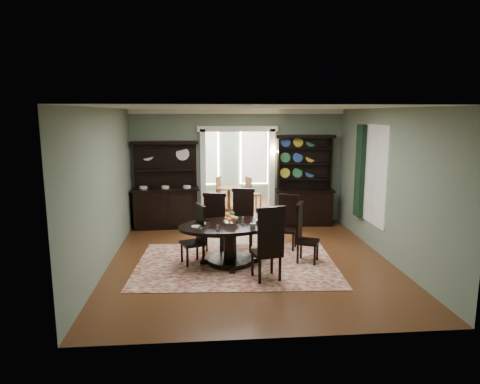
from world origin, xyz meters
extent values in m
cube|color=#592E17|center=(0.00, 0.00, -0.01)|extent=(5.50, 6.00, 0.01)
cube|color=silver|center=(0.00, 0.00, 3.00)|extent=(5.50, 6.00, 0.01)
cube|color=slate|center=(-2.75, 0.00, 1.50)|extent=(0.01, 6.00, 3.00)
cube|color=slate|center=(2.75, 0.00, 1.50)|extent=(0.01, 6.00, 3.00)
cube|color=slate|center=(0.00, -3.00, 1.50)|extent=(5.50, 0.01, 3.00)
cube|color=slate|center=(-1.83, 3.00, 1.50)|extent=(1.85, 0.01, 3.00)
cube|color=slate|center=(1.83, 3.00, 1.50)|extent=(1.85, 0.01, 3.00)
cube|color=slate|center=(0.00, 3.00, 2.75)|extent=(1.80, 0.01, 0.50)
cube|color=white|center=(0.00, 2.95, 2.94)|extent=(5.50, 0.10, 0.12)
cube|color=#592E17|center=(0.00, 4.75, -0.01)|extent=(3.50, 3.50, 0.01)
cube|color=silver|center=(0.00, 4.75, 3.00)|extent=(3.50, 3.50, 0.01)
cube|color=slate|center=(-1.75, 4.75, 1.50)|extent=(0.01, 3.50, 3.00)
cube|color=slate|center=(1.75, 4.75, 1.50)|extent=(0.01, 3.50, 3.00)
cube|color=slate|center=(0.00, 6.50, 1.50)|extent=(3.50, 0.01, 3.00)
cube|color=white|center=(-0.85, 6.45, 1.55)|extent=(1.05, 0.06, 2.20)
cube|color=white|center=(0.85, 6.45, 1.55)|extent=(1.05, 0.06, 2.20)
cube|color=white|center=(-0.90, 3.00, 1.25)|extent=(0.14, 0.25, 2.50)
cube|color=white|center=(0.90, 3.00, 1.25)|extent=(0.14, 0.25, 2.50)
cube|color=white|center=(0.00, 3.00, 2.50)|extent=(2.08, 0.25, 0.14)
cube|color=white|center=(2.74, 0.60, 1.60)|extent=(0.02, 1.10, 2.00)
cube|color=white|center=(2.73, 0.60, 1.60)|extent=(0.01, 1.22, 2.12)
cube|color=#16321C|center=(2.65, 1.28, 1.60)|extent=(0.10, 0.35, 2.10)
cube|color=#B38B2F|center=(0.95, 2.92, 1.85)|extent=(0.08, 0.05, 0.18)
sphere|color=#FFD88C|center=(0.85, 2.77, 1.93)|extent=(0.07, 0.07, 0.07)
sphere|color=#FFD88C|center=(1.05, 2.77, 1.93)|extent=(0.07, 0.07, 0.07)
cube|color=maroon|center=(-0.29, -0.20, 0.01)|extent=(3.98, 2.86, 0.01)
ellipsoid|color=black|center=(-0.40, -0.13, 0.76)|extent=(2.23, 1.67, 0.05)
cylinder|color=black|center=(-0.40, -0.13, 0.73)|extent=(2.21, 2.21, 0.03)
cylinder|color=black|center=(-0.40, -0.13, 0.40)|extent=(0.25, 0.25, 0.70)
cylinder|color=black|center=(-0.40, -0.13, 0.05)|extent=(0.89, 0.89, 0.11)
cylinder|color=silver|center=(-0.40, -0.13, 0.82)|extent=(0.28, 0.28, 0.05)
cube|color=black|center=(-0.71, 0.45, 0.45)|extent=(0.51, 0.50, 0.06)
cube|color=black|center=(-0.67, 0.64, 0.84)|extent=(0.45, 0.12, 0.76)
cube|color=black|center=(-0.67, 0.64, 1.23)|extent=(0.49, 0.15, 0.08)
cylinder|color=black|center=(-0.91, 0.31, 0.22)|extent=(0.05, 0.05, 0.45)
cylinder|color=black|center=(-0.57, 0.25, 0.22)|extent=(0.05, 0.05, 0.45)
cylinder|color=black|center=(-0.85, 0.65, 0.22)|extent=(0.05, 0.05, 0.45)
cylinder|color=black|center=(-0.51, 0.59, 0.22)|extent=(0.05, 0.05, 0.45)
cube|color=black|center=(-0.08, 0.77, 0.46)|extent=(0.53, 0.52, 0.06)
cube|color=black|center=(-0.04, 0.96, 0.86)|extent=(0.46, 0.13, 0.78)
cube|color=black|center=(-0.04, 0.96, 1.26)|extent=(0.50, 0.16, 0.08)
cylinder|color=black|center=(-0.29, 0.62, 0.23)|extent=(0.05, 0.05, 0.46)
cylinder|color=black|center=(0.07, 0.56, 0.23)|extent=(0.05, 0.05, 0.46)
cylinder|color=black|center=(-0.22, 0.98, 0.23)|extent=(0.05, 0.05, 0.46)
cylinder|color=black|center=(0.13, 0.91, 0.23)|extent=(0.05, 0.05, 0.46)
cube|color=black|center=(0.88, 0.68, 0.41)|extent=(0.53, 0.52, 0.05)
cube|color=black|center=(0.94, 0.85, 0.78)|extent=(0.40, 0.19, 0.70)
cube|color=black|center=(0.94, 0.85, 1.14)|extent=(0.44, 0.22, 0.07)
cylinder|color=black|center=(0.67, 0.59, 0.21)|extent=(0.05, 0.05, 0.41)
cylinder|color=black|center=(0.97, 0.47, 0.21)|extent=(0.05, 0.05, 0.41)
cylinder|color=black|center=(0.79, 0.89, 0.21)|extent=(0.05, 0.05, 0.41)
cylinder|color=black|center=(1.09, 0.77, 0.21)|extent=(0.05, 0.05, 0.41)
cube|color=black|center=(-1.13, -0.08, 0.41)|extent=(0.52, 0.53, 0.05)
cube|color=black|center=(-0.97, -0.01, 0.77)|extent=(0.19, 0.40, 0.70)
cube|color=black|center=(-0.97, -0.01, 1.13)|extent=(0.22, 0.44, 0.07)
cylinder|color=black|center=(-1.34, 0.01, 0.21)|extent=(0.04, 0.04, 0.41)
cylinder|color=black|center=(-1.22, -0.29, 0.21)|extent=(0.04, 0.04, 0.41)
cylinder|color=black|center=(-1.04, 0.13, 0.21)|extent=(0.04, 0.04, 0.41)
cylinder|color=black|center=(-0.92, -0.17, 0.21)|extent=(0.04, 0.04, 0.41)
cube|color=black|center=(1.12, -0.19, 0.42)|extent=(0.54, 0.55, 0.05)
cube|color=black|center=(0.96, -0.12, 0.78)|extent=(0.21, 0.40, 0.71)
cube|color=black|center=(0.96, -0.12, 1.15)|extent=(0.24, 0.44, 0.07)
cylinder|color=black|center=(1.21, -0.41, 0.21)|extent=(0.05, 0.05, 0.42)
cylinder|color=black|center=(1.34, -0.11, 0.21)|extent=(0.05, 0.05, 0.42)
cylinder|color=black|center=(0.91, -0.27, 0.21)|extent=(0.05, 0.05, 0.42)
cylinder|color=black|center=(1.04, 0.03, 0.21)|extent=(0.05, 0.05, 0.42)
cube|color=black|center=(0.18, -0.97, 0.48)|extent=(0.57, 0.55, 0.06)
cube|color=black|center=(0.23, -1.18, 0.90)|extent=(0.48, 0.16, 0.81)
cube|color=black|center=(0.23, -1.18, 1.31)|extent=(0.52, 0.19, 0.08)
cylinder|color=black|center=(0.32, -0.75, 0.24)|extent=(0.05, 0.05, 0.48)
cylinder|color=black|center=(-0.04, -0.83, 0.24)|extent=(0.05, 0.05, 0.48)
cylinder|color=black|center=(0.40, -1.11, 0.24)|extent=(0.05, 0.05, 0.48)
cylinder|color=black|center=(0.04, -1.20, 0.24)|extent=(0.05, 0.05, 0.48)
cube|color=black|center=(-1.86, 2.70, 0.49)|extent=(1.61, 0.63, 0.99)
cube|color=black|center=(-1.86, 2.70, 1.01)|extent=(1.71, 0.69, 0.05)
cube|color=black|center=(-1.86, 2.92, 1.60)|extent=(1.58, 0.17, 1.16)
cube|color=black|center=(-1.86, 2.82, 1.48)|extent=(1.54, 0.36, 0.04)
cube|color=black|center=(-1.86, 2.80, 2.17)|extent=(1.69, 0.44, 0.08)
cube|color=black|center=(1.74, 2.70, 0.45)|extent=(1.45, 0.63, 0.90)
cube|color=black|center=(1.74, 2.70, 0.91)|extent=(1.55, 0.69, 0.04)
cube|color=black|center=(1.74, 2.90, 1.61)|extent=(1.40, 0.19, 1.37)
cube|color=black|center=(1.06, 2.80, 1.61)|extent=(0.07, 0.26, 1.41)
cube|color=black|center=(2.42, 2.80, 1.61)|extent=(0.07, 0.26, 1.41)
cube|color=black|center=(1.74, 2.78, 2.31)|extent=(1.53, 0.46, 0.08)
cube|color=black|center=(1.74, 2.80, 1.20)|extent=(1.42, 0.39, 0.03)
cube|color=black|center=(1.74, 2.80, 1.61)|extent=(1.42, 0.39, 0.03)
cube|color=black|center=(1.74, 2.80, 2.01)|extent=(1.42, 0.39, 0.03)
cylinder|color=#562C18|center=(-0.14, 4.58, 0.69)|extent=(0.76, 0.76, 0.04)
cylinder|color=#562C18|center=(-0.14, 4.58, 0.35)|extent=(0.10, 0.10, 0.67)
cylinder|color=#562C18|center=(-0.14, 4.58, 0.03)|extent=(0.42, 0.42, 0.06)
cylinder|color=#562C18|center=(-0.62, 4.81, 0.48)|extent=(0.42, 0.42, 0.04)
cube|color=#562C18|center=(-0.44, 4.74, 0.74)|extent=(0.17, 0.37, 0.53)
cylinder|color=#562C18|center=(-0.70, 5.00, 0.24)|extent=(0.04, 0.04, 0.48)
cylinder|color=#562C18|center=(-0.81, 4.72, 0.24)|extent=(0.04, 0.04, 0.48)
cylinder|color=#562C18|center=(-0.43, 4.89, 0.24)|extent=(0.04, 0.04, 0.48)
cylinder|color=#562C18|center=(-0.54, 4.61, 0.24)|extent=(0.04, 0.04, 0.48)
cylinder|color=#562C18|center=(0.63, 4.59, 0.48)|extent=(0.42, 0.42, 0.04)
cube|color=#562C18|center=(0.45, 4.52, 0.74)|extent=(0.16, 0.37, 0.53)
cylinder|color=#562C18|center=(0.82, 4.51, 0.24)|extent=(0.04, 0.04, 0.48)
cylinder|color=#562C18|center=(0.72, 4.78, 0.24)|extent=(0.04, 0.04, 0.48)
cylinder|color=#562C18|center=(0.54, 4.40, 0.24)|extent=(0.04, 0.04, 0.48)
cylinder|color=#562C18|center=(0.44, 4.68, 0.24)|extent=(0.04, 0.04, 0.48)
camera|label=1|loc=(-0.90, -8.09, 2.90)|focal=32.00mm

